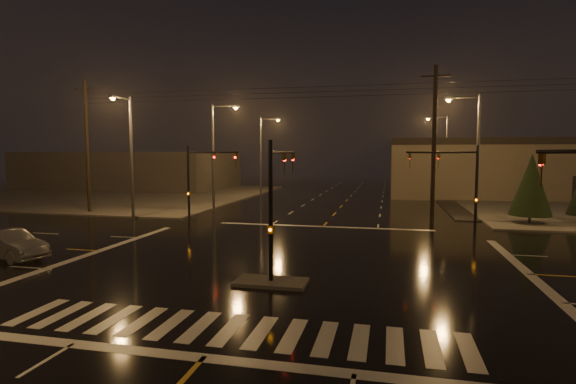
% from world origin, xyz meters
% --- Properties ---
extents(ground, '(140.00, 140.00, 0.00)m').
position_xyz_m(ground, '(0.00, 0.00, 0.00)').
color(ground, black).
rests_on(ground, ground).
extents(sidewalk_nw, '(36.00, 36.00, 0.12)m').
position_xyz_m(sidewalk_nw, '(-30.00, 30.00, 0.06)').
color(sidewalk_nw, '#47453F').
rests_on(sidewalk_nw, ground).
extents(median_island, '(3.00, 1.60, 0.15)m').
position_xyz_m(median_island, '(0.00, -4.00, 0.07)').
color(median_island, '#47453F').
rests_on(median_island, ground).
extents(crosswalk, '(15.00, 2.60, 0.01)m').
position_xyz_m(crosswalk, '(0.00, -9.00, 0.01)').
color(crosswalk, beige).
rests_on(crosswalk, ground).
extents(stop_bar_near, '(16.00, 0.50, 0.01)m').
position_xyz_m(stop_bar_near, '(0.00, -11.00, 0.01)').
color(stop_bar_near, beige).
rests_on(stop_bar_near, ground).
extents(stop_bar_far, '(16.00, 0.50, 0.01)m').
position_xyz_m(stop_bar_far, '(0.00, 11.00, 0.01)').
color(stop_bar_far, beige).
rests_on(stop_bar_far, ground).
extents(commercial_block, '(30.00, 18.00, 5.60)m').
position_xyz_m(commercial_block, '(-35.00, 42.00, 2.80)').
color(commercial_block, '#3B3834').
rests_on(commercial_block, ground).
extents(signal_mast_median, '(0.25, 4.59, 6.00)m').
position_xyz_m(signal_mast_median, '(0.00, -3.07, 3.75)').
color(signal_mast_median, black).
rests_on(signal_mast_median, ground).
extents(signal_mast_ne, '(4.84, 1.86, 6.00)m').
position_xyz_m(signal_mast_ne, '(9.50, 10.14, 3.79)').
color(signal_mast_ne, black).
rests_on(signal_mast_ne, ground).
extents(signal_mast_nw, '(4.84, 1.86, 6.00)m').
position_xyz_m(signal_mast_nw, '(-9.50, 10.14, 3.79)').
color(signal_mast_nw, black).
rests_on(signal_mast_nw, ground).
extents(streetlight_1, '(2.77, 0.32, 10.00)m').
position_xyz_m(streetlight_1, '(-11.18, 18.00, 5.80)').
color(streetlight_1, '#38383A').
rests_on(streetlight_1, ground).
extents(streetlight_2, '(2.77, 0.32, 10.00)m').
position_xyz_m(streetlight_2, '(-11.18, 34.00, 5.80)').
color(streetlight_2, '#38383A').
rests_on(streetlight_2, ground).
extents(streetlight_3, '(2.77, 0.32, 10.00)m').
position_xyz_m(streetlight_3, '(11.18, 16.00, 5.80)').
color(streetlight_3, '#38383A').
rests_on(streetlight_3, ground).
extents(streetlight_4, '(2.77, 0.32, 10.00)m').
position_xyz_m(streetlight_4, '(11.18, 36.00, 5.80)').
color(streetlight_4, '#38383A').
rests_on(streetlight_4, ground).
extents(streetlight_5, '(0.32, 2.77, 10.00)m').
position_xyz_m(streetlight_5, '(-16.00, 11.18, 5.80)').
color(streetlight_5, '#38383A').
rests_on(streetlight_5, ground).
extents(utility_pole_0, '(2.20, 0.32, 12.00)m').
position_xyz_m(utility_pole_0, '(-22.00, 14.00, 6.13)').
color(utility_pole_0, black).
rests_on(utility_pole_0, ground).
extents(utility_pole_1, '(2.20, 0.32, 12.00)m').
position_xyz_m(utility_pole_1, '(8.00, 14.00, 6.13)').
color(utility_pole_1, black).
rests_on(utility_pole_1, ground).
extents(conifer_0, '(3.04, 3.04, 5.44)m').
position_xyz_m(conifer_0, '(15.31, 15.56, 3.07)').
color(conifer_0, black).
rests_on(conifer_0, ground).
extents(car_crossing, '(4.78, 2.64, 1.49)m').
position_xyz_m(car_crossing, '(-14.33, -2.69, 0.75)').
color(car_crossing, '#56585E').
rests_on(car_crossing, ground).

